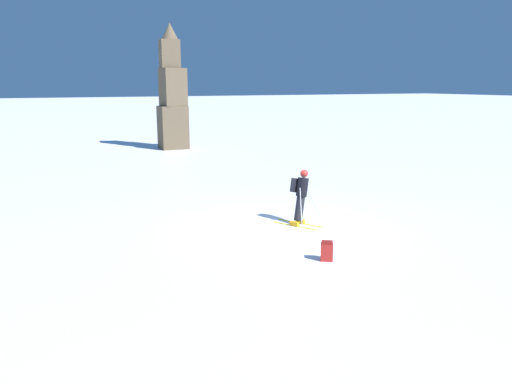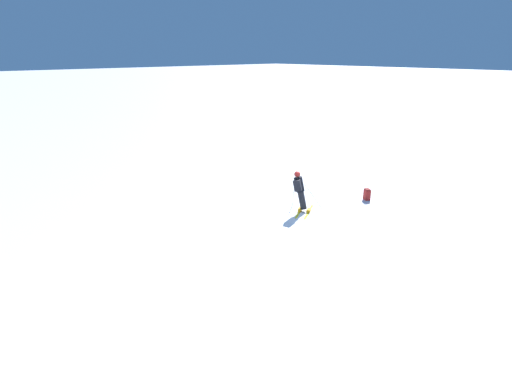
{
  "view_description": "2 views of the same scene",
  "coord_description": "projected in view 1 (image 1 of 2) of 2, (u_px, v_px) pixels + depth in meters",
  "views": [
    {
      "loc": [
        -7.06,
        -12.94,
        4.31
      ],
      "look_at": [
        -0.26,
        1.39,
        0.84
      ],
      "focal_mm": 35.0,
      "sensor_mm": 36.0,
      "label": 1
    },
    {
      "loc": [
        -9.26,
        11.73,
        6.19
      ],
      "look_at": [
        1.69,
        1.6,
        0.93
      ],
      "focal_mm": 28.0,
      "sensor_mm": 36.0,
      "label": 2
    }
  ],
  "objects": [
    {
      "name": "spare_backpack",
      "position": [
        327.0,
        251.0,
        12.33
      ],
      "size": [
        0.37,
        0.35,
        0.5
      ],
      "rotation": [
        0.0,
        0.0,
        5.71
      ],
      "color": "#AD231E",
      "rests_on": "ground"
    },
    {
      "name": "ground_plane",
      "position": [
        283.0,
        227.0,
        15.3
      ],
      "size": [
        300.0,
        300.0,
        0.0
      ],
      "primitive_type": "plane",
      "color": "white"
    },
    {
      "name": "skier",
      "position": [
        301.0,
        194.0,
        15.5
      ],
      "size": [
        1.42,
        1.62,
        1.72
      ],
      "rotation": [
        0.0,
        0.0,
        0.5
      ],
      "color": "yellow",
      "rests_on": "ground"
    },
    {
      "name": "rock_pillar",
      "position": [
        172.0,
        97.0,
        32.76
      ],
      "size": [
        1.78,
        1.57,
        8.09
      ],
      "color": "brown",
      "rests_on": "ground"
    }
  ]
}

